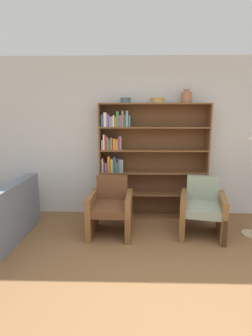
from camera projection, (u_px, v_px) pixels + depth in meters
name	position (u px, v px, depth m)	size (l,w,h in m)	color
ground_plane	(179.00, 310.00, 2.44)	(24.00, 24.00, 0.00)	brown
wall_back	(158.00, 138.00, 4.62)	(12.00, 0.06, 2.75)	silver
bookshelf	(143.00, 161.00, 4.53)	(1.85, 0.30, 1.97)	brown
bowl_brass	(126.00, 100.00, 4.32)	(0.18, 0.18, 0.09)	slate
bowl_sage	(157.00, 100.00, 4.31)	(0.24, 0.24, 0.08)	tan
vase_tall	(186.00, 97.00, 4.29)	(0.17, 0.17, 0.22)	#A36647
armchair_leather	(111.00, 208.00, 3.97)	(0.67, 0.71, 0.85)	brown
armchair_cushioned	(202.00, 209.00, 3.94)	(0.77, 0.80, 0.85)	brown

